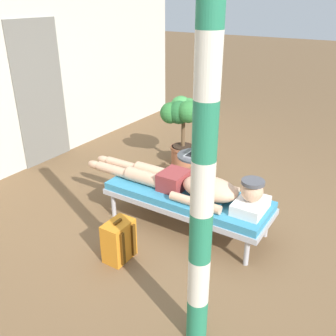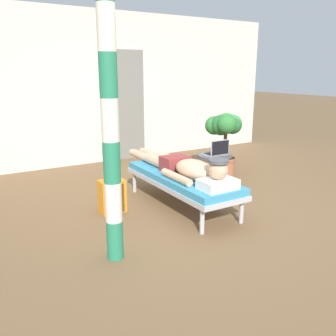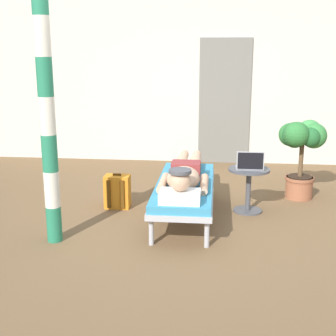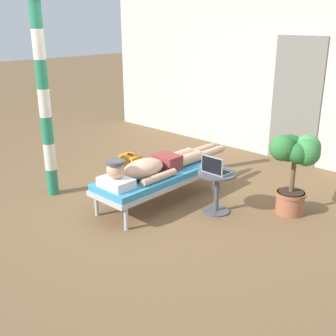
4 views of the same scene
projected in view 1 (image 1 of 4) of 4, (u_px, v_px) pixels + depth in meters
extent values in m
plane|color=brown|center=(203.00, 224.00, 4.17)|extent=(40.00, 40.00, 0.00)
cube|color=beige|center=(3.00, 75.00, 4.95)|extent=(7.60, 0.20, 2.70)
cube|color=slate|center=(40.00, 94.00, 5.38)|extent=(0.84, 0.03, 2.04)
cylinder|color=#B7B7BC|center=(114.00, 205.00, 4.27)|extent=(0.05, 0.05, 0.28)
cylinder|color=#B7B7BC|center=(142.00, 186.00, 4.68)|extent=(0.05, 0.05, 0.28)
cylinder|color=#B7B7BC|center=(247.00, 252.00, 3.49)|extent=(0.05, 0.05, 0.28)
cylinder|color=#B7B7BC|center=(266.00, 225.00, 3.90)|extent=(0.05, 0.05, 0.28)
cube|color=#B7B7BC|center=(187.00, 201.00, 4.01)|extent=(0.64, 1.81, 0.06)
cube|color=teal|center=(187.00, 195.00, 3.99)|extent=(0.62, 1.77, 0.08)
cube|color=white|center=(251.00, 206.00, 3.60)|extent=(0.40, 0.28, 0.11)
sphere|color=#D8A884|center=(252.00, 191.00, 3.54)|extent=(0.21, 0.21, 0.21)
cylinder|color=#4C4C51|center=(253.00, 182.00, 3.49)|extent=(0.22, 0.22, 0.03)
ellipsoid|color=#D8A884|center=(210.00, 189.00, 3.79)|extent=(0.35, 0.60, 0.23)
cylinder|color=#D8A884|center=(195.00, 203.00, 3.68)|extent=(0.09, 0.55, 0.09)
cylinder|color=#D8A884|center=(215.00, 185.00, 4.01)|extent=(0.09, 0.55, 0.09)
cube|color=maroon|center=(174.00, 180.00, 4.01)|extent=(0.33, 0.26, 0.19)
cylinder|color=#D8A884|center=(143.00, 177.00, 4.12)|extent=(0.15, 0.42, 0.15)
cylinder|color=#D8A884|center=(113.00, 170.00, 4.33)|extent=(0.11, 0.44, 0.11)
ellipsoid|color=#D8A884|center=(95.00, 165.00, 4.48)|extent=(0.09, 0.20, 0.10)
cylinder|color=#D8A884|center=(152.00, 172.00, 4.25)|extent=(0.15, 0.42, 0.15)
cylinder|color=#D8A884|center=(123.00, 165.00, 4.46)|extent=(0.11, 0.44, 0.11)
ellipsoid|color=#D8A884|center=(104.00, 160.00, 4.61)|extent=(0.09, 0.20, 0.10)
cylinder|color=#4C4C51|center=(195.00, 191.00, 4.84)|extent=(0.34, 0.34, 0.02)
cylinder|color=#4C4C51|center=(196.00, 174.00, 4.73)|extent=(0.06, 0.06, 0.48)
cylinder|color=#4C4C51|center=(197.00, 156.00, 4.62)|extent=(0.48, 0.48, 0.02)
cube|color=#A5A8AD|center=(197.00, 154.00, 4.62)|extent=(0.31, 0.22, 0.02)
cube|color=black|center=(196.00, 153.00, 4.62)|extent=(0.27, 0.15, 0.00)
cube|color=#A5A8AD|center=(205.00, 148.00, 4.51)|extent=(0.31, 0.01, 0.21)
cube|color=black|center=(206.00, 148.00, 4.51)|extent=(0.29, 0.00, 0.19)
cube|color=orange|center=(119.00, 241.00, 3.55)|extent=(0.30, 0.20, 0.40)
cube|color=orange|center=(110.00, 243.00, 3.64)|extent=(0.23, 0.04, 0.18)
cube|color=#56330C|center=(123.00, 249.00, 3.43)|extent=(0.04, 0.02, 0.34)
cube|color=#56330C|center=(134.00, 240.00, 3.56)|extent=(0.04, 0.02, 0.34)
cube|color=#56330C|center=(118.00, 222.00, 3.46)|extent=(0.10, 0.02, 0.02)
cylinder|color=#9E5B3D|center=(183.00, 155.00, 5.60)|extent=(0.34, 0.34, 0.28)
cylinder|color=#9E5B3D|center=(183.00, 148.00, 5.54)|extent=(0.37, 0.37, 0.04)
cylinder|color=#332319|center=(183.00, 146.00, 5.53)|extent=(0.31, 0.31, 0.01)
cylinder|color=brown|center=(183.00, 131.00, 5.44)|extent=(0.06, 0.06, 0.47)
sphere|color=#38843D|center=(188.00, 109.00, 5.41)|extent=(0.32, 0.32, 0.32)
sphere|color=#429347|center=(181.00, 107.00, 5.42)|extent=(0.31, 0.31, 0.31)
sphere|color=#2D7233|center=(171.00, 113.00, 5.28)|extent=(0.30, 0.30, 0.30)
sphere|color=#23602D|center=(179.00, 112.00, 5.25)|extent=(0.33, 0.33, 0.33)
sphere|color=#2D7233|center=(188.00, 112.00, 5.15)|extent=(0.31, 0.31, 0.31)
sphere|color=#23602D|center=(192.00, 111.00, 5.33)|extent=(0.24, 0.24, 0.24)
cylinder|color=#267F59|center=(197.00, 319.00, 2.72)|extent=(0.15, 0.15, 0.36)
cylinder|color=silver|center=(199.00, 280.00, 2.57)|extent=(0.15, 0.15, 0.36)
cylinder|color=#267F59|center=(200.00, 237.00, 2.42)|extent=(0.15, 0.15, 0.36)
cylinder|color=silver|center=(203.00, 187.00, 2.27)|extent=(0.15, 0.15, 0.36)
cylinder|color=#267F59|center=(205.00, 131.00, 2.11)|extent=(0.15, 0.15, 0.36)
cylinder|color=silver|center=(208.00, 66.00, 1.96)|extent=(0.15, 0.15, 0.36)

